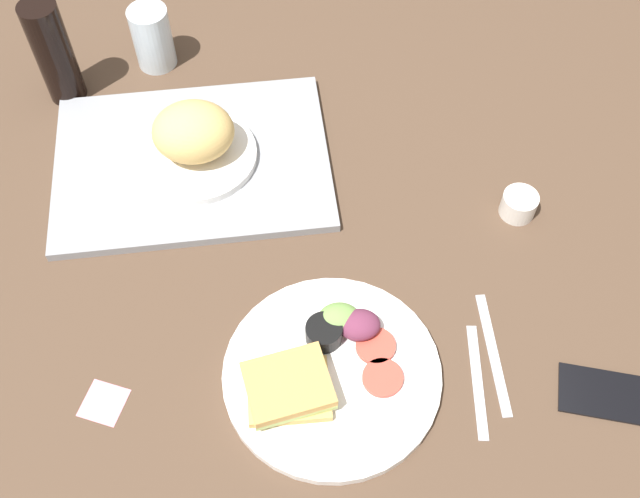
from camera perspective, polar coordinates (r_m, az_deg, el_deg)
name	(u,v)px	position (r cm, az deg, el deg)	size (l,w,h in cm)	color
ground_plane	(308,286)	(114.47, -0.90, -2.83)	(190.00, 150.00, 3.00)	#4C3828
serving_tray	(192,162)	(127.52, -9.64, 6.52)	(45.00, 33.00, 1.60)	gray
bread_plate_near	(194,139)	(123.77, -9.48, 8.22)	(19.75, 19.75, 10.36)	white
plate_with_salad	(327,369)	(104.65, 0.54, -9.08)	(30.17, 30.17, 5.40)	white
drinking_glass	(152,38)	(142.77, -12.56, 15.34)	(7.06, 7.06, 11.56)	silver
soda_bottle	(54,53)	(138.46, -19.49, 13.82)	(6.40, 6.40, 19.12)	black
espresso_cup	(519,205)	(122.78, 14.80, 3.27)	(5.60, 5.60, 4.00)	silver
fork	(477,381)	(107.70, 11.81, -9.71)	(17.00, 1.40, 0.50)	#B7B7BC
knife	(493,353)	(109.98, 12.97, -7.67)	(19.00, 1.40, 0.50)	#B7B7BC
cell_phone	(613,395)	(111.84, 21.24, -10.25)	(14.40, 7.20, 0.80)	black
sticky_note	(104,403)	(108.49, -16.03, -11.11)	(5.60, 5.60, 0.12)	pink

